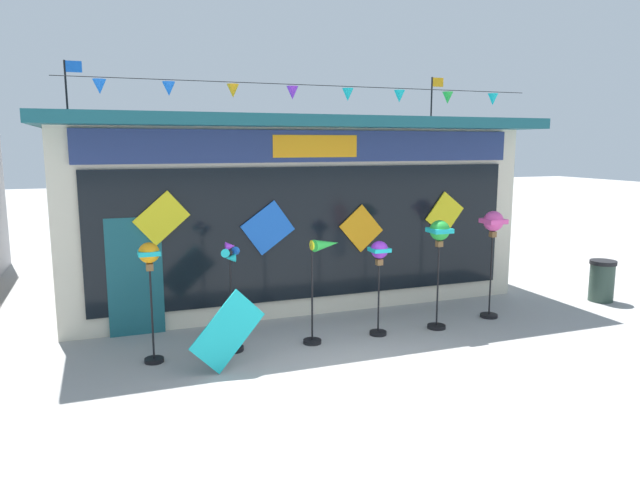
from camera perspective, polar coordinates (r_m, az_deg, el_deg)
The scene contains 10 objects.
ground_plane at distance 7.92m, azimuth 5.62°, elevation -14.34°, with size 80.00×80.00×0.00m, color #9E9B99.
kite_shop_building at distance 13.40m, azimuth -4.83°, elevation 3.71°, with size 9.29×6.64×4.83m.
wind_spinner_far_left at distance 8.69m, azimuth -16.44°, elevation -2.69°, with size 0.31×0.31×1.80m.
wind_spinner_left at distance 9.01m, azimuth -8.74°, elevation -5.28°, with size 0.36×0.36×1.73m.
wind_spinner_center_left at distance 9.24m, azimuth 0.22°, elevation -2.74°, with size 0.65×0.33×1.71m.
wind_spinner_center_right at distance 9.64m, azimuth 5.86°, elevation -2.22°, with size 0.30×0.30×1.61m.
wind_spinner_right at distance 10.09m, azimuth 11.67°, elevation -0.19°, with size 0.35×0.35×1.91m.
wind_spinner_far_right at distance 10.98m, azimuth 16.68°, elevation 0.85°, with size 0.37×0.37×1.99m.
trash_bin at distance 13.20m, azimuth 26.02°, elevation -3.60°, with size 0.52×0.52×0.85m.
display_kite_on_ground at distance 8.38m, azimuth -9.09°, elevation -8.86°, with size 0.58×0.03×1.06m, color #19B7BC.
Camera 1 is at (-3.24, -6.49, 3.19)m, focal length 32.47 mm.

